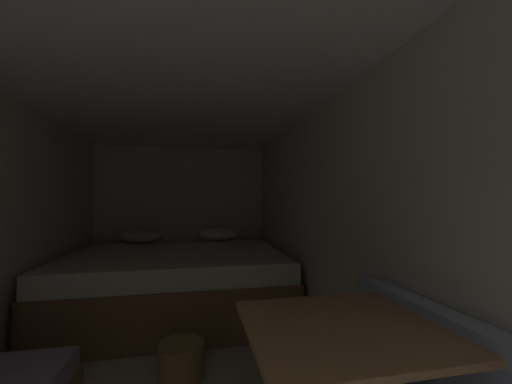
# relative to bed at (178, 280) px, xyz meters

# --- Properties ---
(wall_back) EXTENTS (2.53, 0.05, 2.05)m
(wall_back) POSITION_rel_bed_xyz_m (0.00, 1.02, 0.68)
(wall_back) COLOR beige
(wall_back) RESTS_ON ground
(wall_right) EXTENTS (0.05, 4.80, 2.05)m
(wall_right) POSITION_rel_bed_xyz_m (1.24, -1.41, 0.68)
(wall_right) COLOR beige
(wall_right) RESTS_ON ground
(ceiling_slab) EXTENTS (2.53, 4.80, 0.05)m
(ceiling_slab) POSITION_rel_bed_xyz_m (0.00, -1.41, 1.73)
(ceiling_slab) COLOR white
(ceiling_slab) RESTS_ON wall_left
(bed) EXTENTS (2.31, 1.92, 0.86)m
(bed) POSITION_rel_bed_xyz_m (0.00, 0.00, 0.00)
(bed) COLOR brown
(bed) RESTS_ON ground
(dinette_table) EXTENTS (0.78, 0.68, 0.78)m
(dinette_table) POSITION_rel_bed_xyz_m (0.76, -2.46, 0.33)
(dinette_table) COLOR #9E7247
(dinette_table) RESTS_ON ground
(wicker_basket) EXTENTS (0.32, 0.32, 0.24)m
(wicker_basket) POSITION_rel_bed_xyz_m (0.09, -1.33, -0.23)
(wicker_basket) COLOR olive
(wicker_basket) RESTS_ON ground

